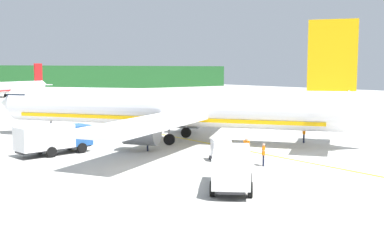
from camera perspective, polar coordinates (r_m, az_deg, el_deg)
name	(u,v)px	position (r m, az deg, el deg)	size (l,w,h in m)	color
ground	(64,116)	(77.84, -15.27, 0.68)	(240.00, 320.00, 0.20)	#B7B5AD
airliner_foreground	(169,108)	(48.55, -2.75, 1.68)	(30.92, 36.28, 11.90)	white
airliner_far_taxiway	(9,88)	(132.12, -21.26, 3.91)	(27.86, 23.68, 8.92)	white
service_truck_fuel	(54,138)	(42.64, -16.35, -1.82)	(6.70, 3.02, 2.60)	#2659A5
service_truck_baggage	(232,167)	(29.03, 4.83, -5.45)	(5.28, 5.40, 2.53)	white
cargo_container_near	(221,150)	(38.30, 3.52, -3.38)	(2.26, 2.26, 1.89)	#333338
crew_marshaller	(264,153)	(36.53, 8.65, -3.69)	(0.50, 0.47, 1.76)	#191E33
crew_loader_left	(304,132)	(48.65, 13.39, -1.23)	(0.46, 0.51, 1.79)	#191E33
crew_loader_right	(246,146)	(39.92, 6.60, -2.89)	(0.31, 0.62, 1.65)	#191E33
crew_supervisor	(148,141)	(42.80, -5.39, -2.27)	(0.47, 0.50, 1.63)	#191E33
apron_guide_line	(213,144)	(46.66, 2.57, -2.70)	(0.30, 60.00, 0.01)	yellow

